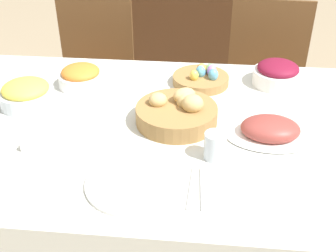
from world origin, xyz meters
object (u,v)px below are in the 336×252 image
object	(u,v)px
sideboard	(189,36)
carrot_bowl	(81,76)
beet_salad_bowl	(277,73)
spoon	(202,188)
ham_platter	(270,130)
chair_far_left	(92,75)
knife	(191,187)
chair_far_right	(266,83)
fork	(78,180)
butter_dish	(47,141)
dinner_plate	(134,183)
drinking_cup	(215,146)
egg_basket	(202,78)
bread_basket	(178,112)
pineapple_bowl	(26,94)

from	to	relation	value
sideboard	carrot_bowl	size ratio (longest dim) A/B	6.49
beet_salad_bowl	spoon	size ratio (longest dim) A/B	1.08
ham_platter	beet_salad_bowl	world-z (taller)	beet_salad_bowl
chair_far_left	knife	bearing A→B (deg)	-59.17
chair_far_right	sideboard	xyz separation A→B (m)	(-0.46, 0.87, -0.07)
beet_salad_bowl	fork	xyz separation A→B (m)	(-0.63, -0.67, -0.04)
sideboard	butter_dish	world-z (taller)	sideboard
chair_far_right	ham_platter	xyz separation A→B (m)	(-0.11, -0.90, 0.27)
ham_platter	chair_far_right	bearing A→B (deg)	83.25
ham_platter	butter_dish	distance (m)	0.71
sideboard	dinner_plate	bearing A→B (deg)	-91.22
carrot_bowl	drinking_cup	xyz separation A→B (m)	(0.53, -0.43, 0.00)
knife	egg_basket	bearing A→B (deg)	92.05
bread_basket	spoon	xyz separation A→B (m)	(0.10, -0.34, -0.04)
chair_far_right	fork	bearing A→B (deg)	-116.55
chair_far_right	butter_dish	distance (m)	1.33
chair_far_right	dinner_plate	world-z (taller)	chair_far_right
sideboard	drinking_cup	bearing A→B (deg)	-84.66
egg_basket	drinking_cup	world-z (taller)	drinking_cup
bread_basket	spoon	size ratio (longest dim) A/B	1.56
beet_salad_bowl	bread_basket	bearing A→B (deg)	-138.38
carrot_bowl	pineapple_bowl	world-z (taller)	pineapple_bowl
fork	butter_dish	xyz separation A→B (m)	(-0.14, 0.16, 0.01)
dinner_plate	carrot_bowl	bearing A→B (deg)	117.99
beet_salad_bowl	fork	bearing A→B (deg)	-132.95
beet_salad_bowl	spoon	xyz separation A→B (m)	(-0.28, -0.67, -0.04)
egg_basket	knife	distance (m)	0.64
chair_far_right	beet_salad_bowl	xyz separation A→B (m)	(-0.04, -0.51, 0.29)
bread_basket	dinner_plate	size ratio (longest dim) A/B	1.03
chair_far_right	carrot_bowl	size ratio (longest dim) A/B	5.13
chair_far_left	beet_salad_bowl	world-z (taller)	chair_far_left
spoon	drinking_cup	distance (m)	0.16
beet_salad_bowl	carrot_bowl	size ratio (longest dim) A/B	1.08
dinner_plate	knife	size ratio (longest dim) A/B	1.51
pineapple_bowl	drinking_cup	bearing A→B (deg)	-21.04
sideboard	beet_salad_bowl	world-z (taller)	sideboard
carrot_bowl	beet_salad_bowl	bearing A→B (deg)	6.68
drinking_cup	butter_dish	distance (m)	0.52
chair_far_left	egg_basket	size ratio (longest dim) A/B	4.05
egg_basket	pineapple_bowl	xyz separation A→B (m)	(-0.63, -0.23, 0.02)
chair_far_left	beet_salad_bowl	distance (m)	1.08
fork	drinking_cup	bearing A→B (deg)	23.82
spoon	chair_far_right	bearing A→B (deg)	72.39
fork	knife	bearing A→B (deg)	2.63
chair_far_left	ham_platter	size ratio (longest dim) A/B	3.09
dinner_plate	butter_dish	distance (m)	0.34
bread_basket	pineapple_bowl	world-z (taller)	bread_basket
chair_far_left	ham_platter	bearing A→B (deg)	-43.08
beet_salad_bowl	fork	distance (m)	0.92
chair_far_left	dinner_plate	size ratio (longest dim) A/B	3.37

